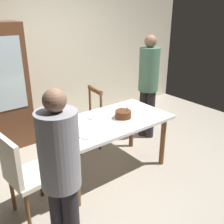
{
  "coord_description": "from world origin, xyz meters",
  "views": [
    {
      "loc": [
        -1.83,
        -2.41,
        2.1
      ],
      "look_at": [
        0.05,
        0.0,
        0.85
      ],
      "focal_mm": 41.9,
      "sensor_mm": 36.0,
      "label": 1
    }
  ],
  "objects": [
    {
      "name": "plate_far_side",
      "position": [
        -0.08,
        0.19,
        0.76
      ],
      "size": [
        0.22,
        0.22,
        0.01
      ],
      "primitive_type": "cylinder",
      "color": "silver",
      "rests_on": "dining_table"
    },
    {
      "name": "ground",
      "position": [
        0.0,
        0.0,
        0.0
      ],
      "size": [
        6.4,
        6.4,
        0.0
      ],
      "primitive_type": "plane",
      "color": "#9E9384"
    },
    {
      "name": "chair_upholstered",
      "position": [
        -1.18,
        -0.11,
        0.53
      ],
      "size": [
        0.49,
        0.49,
        0.95
      ],
      "color": "beige",
      "rests_on": "ground"
    },
    {
      "name": "birthday_cake",
      "position": [
        0.18,
        -0.07,
        0.8
      ],
      "size": [
        0.28,
        0.28,
        0.17
      ],
      "color": "silver",
      "rests_on": "dining_table"
    },
    {
      "name": "plate_near_celebrant",
      "position": [
        -0.43,
        -0.19,
        0.76
      ],
      "size": [
        0.22,
        0.22,
        0.01
      ],
      "primitive_type": "cylinder",
      "color": "silver",
      "rests_on": "dining_table"
    },
    {
      "name": "dining_table",
      "position": [
        0.0,
        0.0,
        0.66
      ],
      "size": [
        1.58,
        0.84,
        0.75
      ],
      "color": "white",
      "rests_on": "ground"
    },
    {
      "name": "person_celebrant",
      "position": [
        -1.08,
        -0.8,
        0.89
      ],
      "size": [
        0.32,
        0.32,
        1.57
      ],
      "color": "#262328",
      "rests_on": "ground"
    },
    {
      "name": "chair_spindle_back",
      "position": [
        0.12,
        0.74,
        0.46
      ],
      "size": [
        0.48,
        0.48,
        0.95
      ],
      "color": "brown",
      "rests_on": "ground"
    },
    {
      "name": "back_wall",
      "position": [
        0.0,
        1.85,
        1.3
      ],
      "size": [
        6.4,
        0.1,
        2.6
      ],
      "primitive_type": "cube",
      "color": "beige",
      "rests_on": "ground"
    },
    {
      "name": "fork_near_celebrant",
      "position": [
        -0.59,
        -0.21,
        0.76
      ],
      "size": [
        0.18,
        0.02,
        0.01
      ],
      "primitive_type": "cube",
      "rotation": [
        0.0,
        0.0,
        0.0
      ],
      "color": "silver",
      "rests_on": "dining_table"
    },
    {
      "name": "fork_far_side",
      "position": [
        -0.24,
        0.2,
        0.76
      ],
      "size": [
        0.18,
        0.03,
        0.01
      ],
      "primitive_type": "cube",
      "rotation": [
        0.0,
        0.0,
        -0.08
      ],
      "color": "silver",
      "rests_on": "dining_table"
    },
    {
      "name": "person_guest",
      "position": [
        1.14,
        0.44,
        0.97
      ],
      "size": [
        0.32,
        0.32,
        1.7
      ],
      "color": "#262328",
      "rests_on": "ground"
    }
  ]
}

